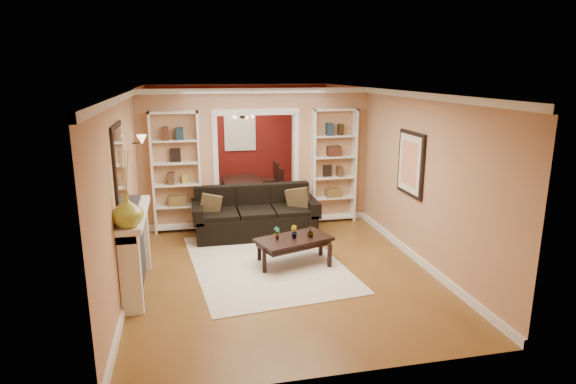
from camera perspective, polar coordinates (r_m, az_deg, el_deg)
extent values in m
plane|color=brown|center=(8.75, -2.50, -6.01)|extent=(8.00, 8.00, 0.00)
plane|color=white|center=(8.22, -2.71, 11.95)|extent=(8.00, 8.00, 0.00)
plane|color=tan|center=(12.29, -5.73, 6.31)|extent=(8.00, 0.00, 8.00)
plane|color=tan|center=(4.63, 5.76, -7.01)|extent=(8.00, 0.00, 8.00)
plane|color=tan|center=(8.32, -18.07, 1.91)|extent=(0.00, 8.00, 8.00)
plane|color=tan|center=(9.02, 11.66, 3.23)|extent=(0.00, 8.00, 8.00)
cube|color=tan|center=(9.55, -3.80, 4.08)|extent=(4.50, 0.15, 2.70)
cube|color=maroon|center=(12.27, -5.71, 6.15)|extent=(4.44, 0.04, 2.64)
cube|color=#8CA5CC|center=(12.20, -5.72, 7.19)|extent=(0.78, 0.03, 0.98)
cube|color=beige|center=(7.88, -2.66, -8.30)|extent=(2.60, 3.40, 0.01)
cube|color=black|center=(9.01, -3.90, -2.41)|extent=(2.31, 1.00, 0.90)
cube|color=brown|center=(8.87, -9.14, -1.65)|extent=(0.38, 0.14, 0.37)
cube|color=brown|center=(9.08, 1.22, -0.89)|extent=(0.43, 0.33, 0.43)
cube|color=black|center=(7.74, 0.69, -7.01)|extent=(1.30, 0.97, 0.44)
imported|color=#336626|center=(7.58, -1.31, -4.88)|extent=(0.13, 0.12, 0.21)
imported|color=#336626|center=(7.63, 0.69, -4.74)|extent=(0.13, 0.14, 0.21)
imported|color=#336626|center=(7.70, 2.67, -4.67)|extent=(0.15, 0.15, 0.19)
cube|color=white|center=(9.32, -13.10, 2.25)|extent=(0.90, 0.30, 2.30)
cube|color=white|center=(9.76, 5.41, 3.08)|extent=(0.90, 0.30, 2.30)
cube|color=white|center=(7.08, -17.45, -6.66)|extent=(0.32, 1.70, 1.16)
imported|color=#99A234|center=(6.18, -18.53, -2.14)|extent=(0.40, 0.40, 0.40)
cube|color=silver|center=(6.77, -19.39, 3.01)|extent=(0.03, 0.95, 1.10)
cube|color=#FFE0A5|center=(8.77, -17.32, 5.75)|extent=(0.18, 0.18, 0.22)
cube|color=black|center=(8.08, 14.29, 3.27)|extent=(0.04, 0.85, 1.05)
imported|color=black|center=(11.14, -5.20, -0.13)|extent=(1.57, 0.88, 0.55)
cube|color=black|center=(10.76, -7.93, 0.24)|extent=(0.59, 0.59, 0.91)
cube|color=black|center=(10.88, -2.15, 0.60)|extent=(0.48, 0.48, 0.93)
cube|color=black|center=(11.33, -8.17, 1.06)|extent=(0.56, 0.56, 0.95)
cube|color=black|center=(11.46, -2.68, 1.32)|extent=(0.51, 0.51, 0.94)
cube|color=#382C19|center=(10.93, -5.03, 8.88)|extent=(0.50, 0.50, 0.30)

